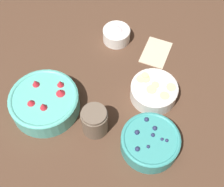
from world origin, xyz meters
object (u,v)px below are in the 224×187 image
object	(u,v)px
bowl_cream	(116,34)
bowl_strawberries	(45,101)
bowl_blueberries	(150,142)
bowl_bananas	(154,91)
jar_chocolate	(95,121)

from	to	relation	value
bowl_cream	bowl_strawberries	bearing A→B (deg)	-179.20
bowl_blueberries	bowl_bananas	distance (m)	0.18
bowl_cream	jar_chocolate	size ratio (longest dim) A/B	1.02
bowl_blueberries	jar_chocolate	world-z (taller)	jar_chocolate
bowl_bananas	jar_chocolate	world-z (taller)	jar_chocolate
jar_chocolate	bowl_bananas	bearing A→B (deg)	-19.14
bowl_cream	bowl_bananas	bearing A→B (deg)	-115.93
bowl_strawberries	jar_chocolate	world-z (taller)	jar_chocolate
bowl_blueberries	jar_chocolate	bearing A→B (deg)	108.11
bowl_blueberries	bowl_cream	bearing A→B (deg)	51.01
bowl_strawberries	bowl_cream	bearing A→B (deg)	0.80
bowl_strawberries	bowl_bananas	size ratio (longest dim) A/B	1.42
bowl_bananas	jar_chocolate	distance (m)	0.22
bowl_blueberries	bowl_bananas	bearing A→B (deg)	30.80
bowl_strawberries	bowl_blueberries	distance (m)	0.35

